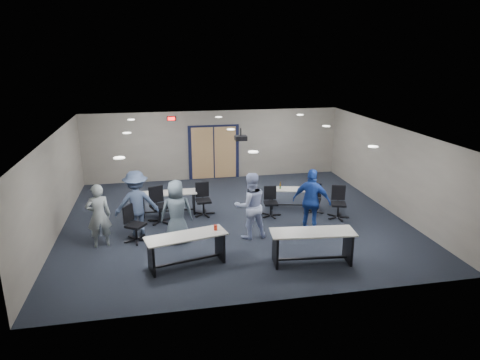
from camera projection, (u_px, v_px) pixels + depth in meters
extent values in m
plane|color=black|center=(234.00, 219.00, 12.98)|extent=(10.00, 10.00, 0.00)
cube|color=gray|center=(214.00, 145.00, 16.81)|extent=(10.00, 0.04, 2.70)
cube|color=gray|center=(275.00, 240.00, 8.36)|extent=(10.00, 0.04, 2.70)
cube|color=gray|center=(54.00, 187.00, 11.67)|extent=(0.04, 9.00, 2.70)
cube|color=gray|center=(389.00, 168.00, 13.51)|extent=(0.04, 9.00, 2.70)
cube|color=white|center=(234.00, 131.00, 12.20)|extent=(10.00, 9.00, 0.04)
cube|color=black|center=(214.00, 153.00, 16.87)|extent=(2.00, 0.06, 2.20)
cube|color=#AE774F|center=(203.00, 153.00, 16.77)|extent=(0.85, 0.04, 2.05)
cube|color=#AE774F|center=(225.00, 152.00, 16.94)|extent=(0.85, 0.04, 2.05)
cube|color=black|center=(171.00, 119.00, 16.15)|extent=(0.32, 0.05, 0.18)
cube|color=#FF0C0C|center=(171.00, 119.00, 16.13)|extent=(0.26, 0.02, 0.12)
cylinder|color=black|center=(241.00, 132.00, 12.76)|extent=(0.04, 0.04, 0.24)
cube|color=black|center=(241.00, 138.00, 12.81)|extent=(0.35, 0.30, 0.14)
cylinder|color=black|center=(242.00, 139.00, 12.67)|extent=(0.08, 0.03, 0.08)
cube|color=beige|center=(186.00, 236.00, 9.99)|extent=(2.00, 1.05, 0.03)
cube|color=black|center=(151.00, 258.00, 9.77)|extent=(0.18, 0.58, 0.74)
cube|color=black|center=(220.00, 244.00, 10.44)|extent=(0.18, 0.58, 0.74)
cube|color=black|center=(187.00, 261.00, 10.18)|extent=(1.66, 0.44, 0.04)
cylinder|color=red|center=(216.00, 228.00, 10.26)|extent=(0.08, 0.08, 0.13)
cube|color=beige|center=(313.00, 232.00, 10.11)|extent=(2.05, 0.87, 0.03)
cube|color=black|center=(275.00, 249.00, 10.15)|extent=(0.12, 0.61, 0.78)
cube|color=black|center=(348.00, 246.00, 10.30)|extent=(0.12, 0.61, 0.78)
cube|color=black|center=(311.00, 258.00, 10.30)|extent=(1.77, 0.24, 0.04)
cube|color=beige|center=(168.00, 193.00, 13.23)|extent=(1.74, 0.59, 0.03)
cube|color=black|center=(144.00, 205.00, 13.19)|extent=(0.05, 0.53, 0.68)
cube|color=black|center=(194.00, 202.00, 13.48)|extent=(0.05, 0.53, 0.68)
cube|color=black|center=(169.00, 211.00, 13.40)|extent=(1.55, 0.06, 0.04)
cube|color=beige|center=(294.00, 189.00, 13.79)|extent=(1.65, 0.86, 0.03)
cube|color=black|center=(272.00, 198.00, 13.91)|extent=(0.15, 0.48, 0.61)
cube|color=black|center=(315.00, 199.00, 13.86)|extent=(0.15, 0.48, 0.61)
cube|color=black|center=(293.00, 205.00, 13.95)|extent=(1.37, 0.36, 0.03)
imported|color=#8C9799|center=(99.00, 216.00, 10.96)|extent=(0.69, 0.52, 1.70)
imported|color=slate|center=(177.00, 212.00, 11.21)|extent=(0.85, 0.57, 1.71)
imported|color=#C0CFFF|center=(250.00, 206.00, 11.50)|extent=(0.97, 0.80, 1.83)
imported|color=#1C3E9D|center=(312.00, 201.00, 11.83)|extent=(1.14, 0.97, 1.83)
imported|color=#415275|center=(137.00, 203.00, 11.67)|extent=(1.23, 0.77, 1.83)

